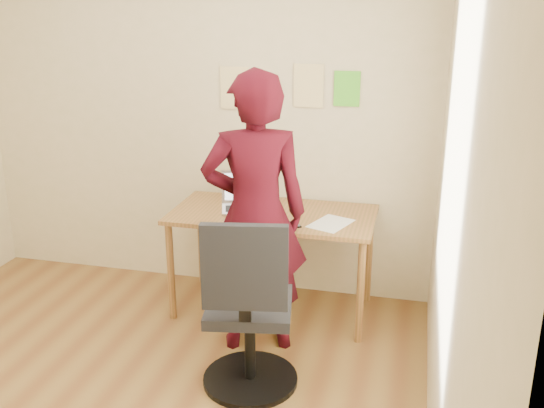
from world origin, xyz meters
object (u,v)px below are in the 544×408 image
(desk, at_px, (273,224))
(person, at_px, (255,215))
(phone, at_px, (294,225))
(office_chair, at_px, (248,318))
(laptop, at_px, (246,201))

(desk, distance_m, person, 0.53)
(desk, height_order, phone, phone)
(desk, xyz_separation_m, person, (0.00, -0.47, 0.23))
(desk, xyz_separation_m, office_chair, (0.10, -0.96, -0.20))
(phone, bearing_deg, person, -161.09)
(desk, relative_size, laptop, 3.39)
(person, bearing_deg, office_chair, 82.23)
(desk, bearing_deg, laptop, 164.44)
(desk, relative_size, office_chair, 1.31)
(laptop, distance_m, phone, 0.49)
(phone, relative_size, person, 0.07)
(laptop, xyz_separation_m, phone, (0.40, -0.27, -0.05))
(office_chair, bearing_deg, phone, 72.31)
(office_chair, relative_size, person, 0.60)
(phone, bearing_deg, laptop, 111.11)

